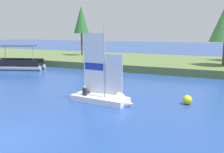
% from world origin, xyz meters
% --- Properties ---
extents(ground_plane, '(200.00, 200.00, 0.00)m').
position_xyz_m(ground_plane, '(0.00, 0.00, 0.00)').
color(ground_plane, '#234793').
extents(shore_bank, '(80.00, 14.77, 0.83)m').
position_xyz_m(shore_bank, '(0.00, 26.07, 0.41)').
color(shore_bank, '#5B703D').
rests_on(shore_bank, ground).
extents(shoreline_tree_left, '(2.35, 2.35, 7.62)m').
position_xyz_m(shoreline_tree_left, '(-12.57, 26.69, 6.32)').
color(shoreline_tree_left, brown).
rests_on(shoreline_tree_left, shore_bank).
extents(sailboat, '(4.44, 1.77, 5.46)m').
position_xyz_m(sailboat, '(1.58, 6.82, 0.37)').
color(sailboat, white).
rests_on(sailboat, ground).
extents(pontoon_boat, '(6.16, 3.71, 2.93)m').
position_xyz_m(pontoon_boat, '(-14.46, 15.31, 0.66)').
color(pontoon_boat, '#B2B2B7').
rests_on(pontoon_boat, ground).
extents(channel_buoy, '(0.60, 0.60, 0.60)m').
position_xyz_m(channel_buoy, '(6.22, 8.70, 0.30)').
color(channel_buoy, yellow).
rests_on(channel_buoy, ground).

